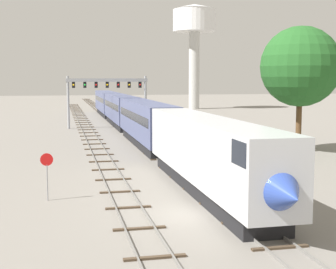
% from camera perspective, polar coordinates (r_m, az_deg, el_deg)
% --- Properties ---
extents(ground_plane, '(400.00, 400.00, 0.00)m').
position_cam_1_polar(ground_plane, '(26.93, 3.45, -9.24)').
color(ground_plane, gray).
extents(track_main, '(2.60, 200.00, 0.16)m').
position_cam_1_polar(track_main, '(85.72, -6.25, 1.59)').
color(track_main, slate).
rests_on(track_main, ground).
extents(track_near, '(2.60, 160.00, 0.16)m').
position_cam_1_polar(track_near, '(65.43, -9.15, 0.05)').
color(track_near, slate).
rests_on(track_near, ground).
extents(passenger_train, '(3.04, 92.50, 4.80)m').
position_cam_1_polar(passenger_train, '(65.70, -4.39, 2.36)').
color(passenger_train, silver).
rests_on(passenger_train, ground).
extents(signal_gantry, '(12.10, 0.49, 7.74)m').
position_cam_1_polar(signal_gantry, '(73.66, -7.07, 5.21)').
color(signal_gantry, '#999BA0').
rests_on(signal_gantry, ground).
extents(water_tower, '(10.54, 10.54, 25.22)m').
position_cam_1_polar(water_tower, '(121.37, 3.09, 12.49)').
color(water_tower, beige).
rests_on(water_tower, ground).
extents(stop_sign, '(0.76, 0.08, 2.88)m').
position_cam_1_polar(stop_sign, '(30.29, -13.90, -4.02)').
color(stop_sign, gray).
rests_on(stop_sign, ground).
extents(trackside_tree_left, '(7.90, 7.90, 12.46)m').
position_cam_1_polar(trackside_tree_left, '(50.25, 15.14, 7.62)').
color(trackside_tree_left, brown).
rests_on(trackside_tree_left, ground).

